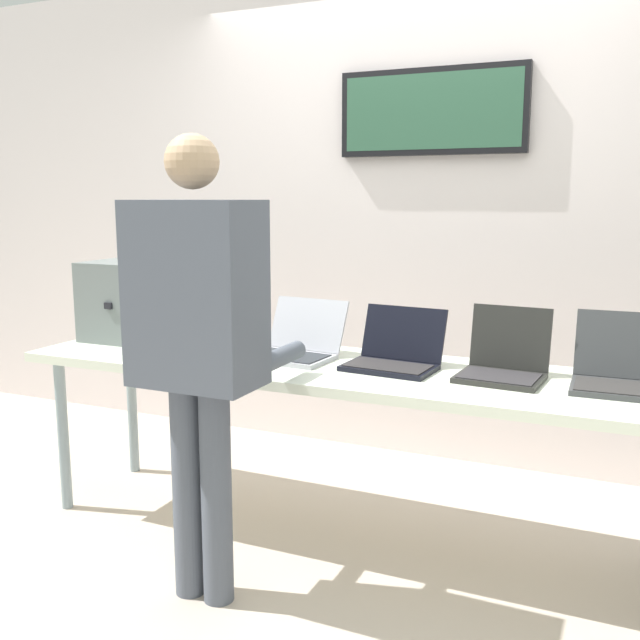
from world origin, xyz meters
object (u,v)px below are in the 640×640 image
(laptop_station_0, at_px, (210,336))
(laptop_station_3, at_px, (504,362))
(laptop_station_1, at_px, (296,344))
(workbench, at_px, (335,377))
(laptop_station_4, at_px, (626,372))
(laptop_station_2, at_px, (395,354))
(equipment_box, at_px, (131,301))
(person, at_px, (198,328))

(laptop_station_0, height_order, laptop_station_3, laptop_station_3)
(laptop_station_1, distance_m, laptop_station_3, 0.89)
(laptop_station_0, bearing_deg, workbench, -6.08)
(laptop_station_4, bearing_deg, laptop_station_0, -179.59)
(laptop_station_1, xyz_separation_m, laptop_station_4, (1.32, 0.02, 0.00))
(laptop_station_2, xyz_separation_m, laptop_station_4, (0.87, 0.03, 0.01))
(laptop_station_4, bearing_deg, laptop_station_3, -177.12)
(laptop_station_4, bearing_deg, laptop_station_2, -177.89)
(workbench, relative_size, laptop_station_3, 8.21)
(workbench, height_order, laptop_station_4, laptop_station_4)
(laptop_station_0, distance_m, laptop_station_4, 1.77)
(equipment_box, distance_m, laptop_station_4, 2.22)
(laptop_station_0, distance_m, laptop_station_1, 0.44)
(laptop_station_0, bearing_deg, laptop_station_1, -0.79)
(equipment_box, xyz_separation_m, laptop_station_2, (1.34, -0.03, -0.14))
(workbench, xyz_separation_m, laptop_station_2, (0.24, 0.05, 0.11))
(equipment_box, bearing_deg, workbench, -4.38)
(workbench, distance_m, equipment_box, 1.13)
(workbench, height_order, laptop_station_0, laptop_station_0)
(laptop_station_0, xyz_separation_m, person, (0.40, -0.69, 0.19))
(laptop_station_3, distance_m, laptop_station_4, 0.43)
(laptop_station_1, height_order, laptop_station_4, laptop_station_4)
(workbench, height_order, laptop_station_3, laptop_station_3)
(equipment_box, height_order, laptop_station_0, equipment_box)
(laptop_station_2, bearing_deg, laptop_station_3, 1.35)
(laptop_station_1, height_order, laptop_station_3, laptop_station_3)
(workbench, distance_m, laptop_station_2, 0.27)
(laptop_station_2, height_order, laptop_station_4, laptop_station_4)
(workbench, distance_m, person, 0.73)
(workbench, bearing_deg, laptop_station_3, 5.13)
(laptop_station_3, bearing_deg, equipment_box, 179.23)
(laptop_station_0, relative_size, person, 0.21)
(laptop_station_1, distance_m, laptop_station_2, 0.45)
(person, bearing_deg, equipment_box, 140.22)
(workbench, relative_size, laptop_station_0, 7.80)
(laptop_station_2, relative_size, person, 0.23)
(equipment_box, bearing_deg, laptop_station_3, -0.77)
(laptop_station_1, bearing_deg, workbench, -16.74)
(laptop_station_3, xyz_separation_m, person, (-0.93, -0.68, 0.18))
(laptop_station_4, bearing_deg, person, -152.76)
(laptop_station_2, distance_m, laptop_station_3, 0.44)
(laptop_station_0, relative_size, laptop_station_1, 0.90)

